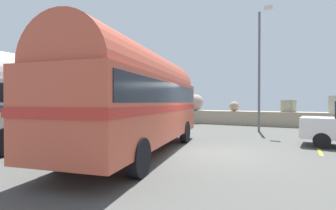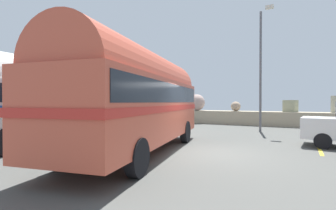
% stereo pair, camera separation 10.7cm
% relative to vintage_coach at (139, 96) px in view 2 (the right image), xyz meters
% --- Properties ---
extents(ground, '(32.00, 26.00, 0.02)m').
position_rel_vintage_coach_xyz_m(ground, '(2.29, 1.21, -2.04)').
color(ground, '#4C4D49').
extents(breakwater, '(31.36, 2.11, 2.49)m').
position_rel_vintage_coach_xyz_m(breakwater, '(2.35, 12.99, -1.38)').
color(breakwater, tan).
rests_on(breakwater, ground).
extents(vintage_coach, '(4.09, 8.89, 3.70)m').
position_rel_vintage_coach_xyz_m(vintage_coach, '(0.00, 0.00, 0.00)').
color(vintage_coach, black).
rests_on(vintage_coach, ground).
extents(second_coach, '(2.83, 8.69, 3.70)m').
position_rel_vintage_coach_xyz_m(second_coach, '(-4.92, 0.01, 0.00)').
color(second_coach, black).
rests_on(second_coach, ground).
extents(lamp_post, '(0.87, 0.98, 7.37)m').
position_rel_vintage_coach_xyz_m(lamp_post, '(2.98, 8.61, 2.05)').
color(lamp_post, '#5B5B60').
rests_on(lamp_post, ground).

